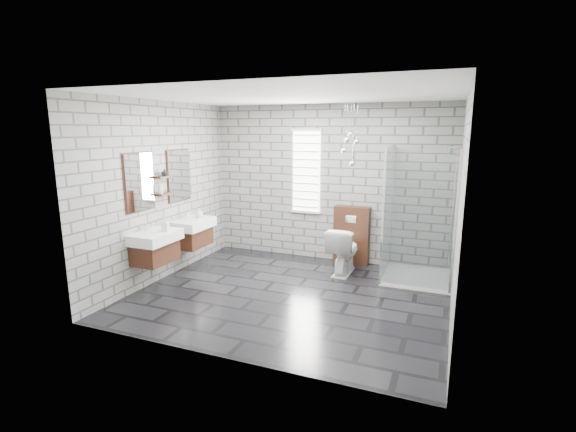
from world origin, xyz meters
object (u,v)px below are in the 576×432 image
Objects in this scene: toilet at (344,250)px; vanity_left at (153,238)px; cistern_panel at (352,235)px; shower_enclosure at (411,249)px; vanity_right at (191,225)px.

vanity_left is at bearing 36.55° from toilet.
cistern_panel is at bearing -88.51° from toilet.
vanity_right is at bearing -167.28° from shower_enclosure.
shower_enclosure is 1.05m from toilet.
cistern_panel is at bearing 42.93° from vanity_left.
cistern_panel reaches higher than toilet.
vanity_right is at bearing -151.50° from cistern_panel.
cistern_panel is at bearing 28.50° from vanity_right.
shower_enclosure is 2.68× the size of toilet.
vanity_left is 2.07× the size of toilet.
cistern_panel is 1.16m from shower_enclosure.
vanity_left is at bearing -137.07° from cistern_panel.
cistern_panel is (2.37, 1.29, -0.26)m from vanity_right.
shower_enclosure is at bearing -26.46° from cistern_panel.
toilet is (-1.04, -0.02, -0.12)m from shower_enclosure.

